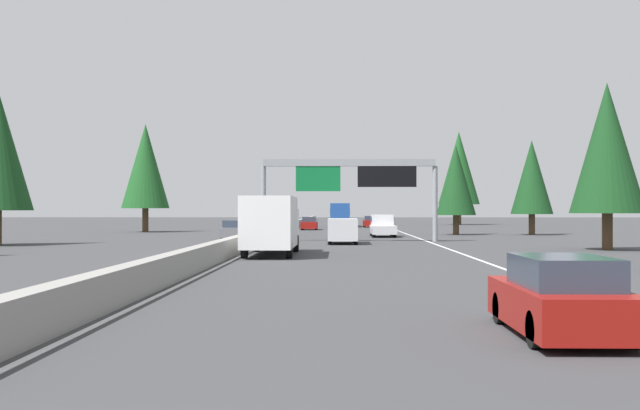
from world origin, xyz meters
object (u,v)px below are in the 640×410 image
at_px(sedan_far_right, 561,298).
at_px(minivan_far_left, 343,230).
at_px(box_truck_distant_b, 272,223).
at_px(pickup_near_right, 383,226).
at_px(sign_gantry_overhead, 352,176).
at_px(oncoming_near, 235,230).
at_px(conifer_right_far, 532,177).
at_px(conifer_right_distant, 459,168).
at_px(conifer_right_near, 607,148).
at_px(sedan_far_center, 309,224).
at_px(bus_near_center, 340,214).
at_px(conifer_left_mid, 145,166).
at_px(sedan_mid_left, 370,222).
at_px(conifer_right_mid, 456,180).

distance_m(sedan_far_right, minivan_far_left, 38.30).
bearing_deg(box_truck_distant_b, pickup_near_right, -14.94).
bearing_deg(sign_gantry_overhead, oncoming_near, 61.47).
xyz_separation_m(conifer_right_far, conifer_right_distant, (46.25, -0.58, 3.31)).
bearing_deg(minivan_far_left, conifer_right_near, -117.88).
xyz_separation_m(sedan_far_center, oncoming_near, (-27.35, 4.85, 0.00)).
bearing_deg(minivan_far_left, box_truck_distant_b, 164.56).
xyz_separation_m(bus_near_center, conifer_right_distant, (12.28, -17.91, 6.81)).
xyz_separation_m(pickup_near_right, conifer_right_distant, (51.05, -14.37, 7.61)).
bearing_deg(oncoming_near, conifer_left_mid, -147.55).
xyz_separation_m(sedan_far_right, oncoming_near, (46.24, 12.22, 0.00)).
bearing_deg(conifer_right_near, oncoming_near, 55.56).
xyz_separation_m(minivan_far_left, conifer_right_far, (18.26, -17.25, 4.27)).
bearing_deg(sedan_mid_left, box_truck_distant_b, 173.02).
bearing_deg(conifer_right_distant, sedan_far_center, 143.57).
distance_m(minivan_far_left, conifer_right_near, 17.68).
relative_size(pickup_near_right, conifer_right_near, 0.59).
xyz_separation_m(conifer_right_far, conifer_left_mid, (8.10, 37.27, 1.50)).
relative_size(pickup_near_right, sedan_far_center, 1.27).
bearing_deg(oncoming_near, conifer_right_near, 55.56).
relative_size(box_truck_distant_b, sedan_far_center, 1.93).
bearing_deg(conifer_left_mid, conifer_right_near, -134.40).
xyz_separation_m(bus_near_center, pickup_near_right, (-38.77, -3.54, -0.80)).
distance_m(sign_gantry_overhead, conifer_right_distant, 63.79).
xyz_separation_m(sedan_far_right, conifer_right_near, (30.16, -11.23, 5.12)).
bearing_deg(sign_gantry_overhead, sedan_far_right, -175.66).
bearing_deg(conifer_right_near, conifer_right_distant, -2.22).
xyz_separation_m(sign_gantry_overhead, conifer_right_near, (-11.14, -14.36, 1.09)).
bearing_deg(pickup_near_right, bus_near_center, 5.22).
bearing_deg(conifer_right_mid, minivan_far_left, 150.48).
xyz_separation_m(pickup_near_right, sedan_far_center, (22.03, 7.05, -0.23)).
bearing_deg(pickup_near_right, conifer_right_near, -151.64).
height_order(box_truck_distant_b, conifer_right_far, conifer_right_far).
bearing_deg(conifer_right_near, conifer_right_far, -4.86).
relative_size(conifer_right_distant, conifer_left_mid, 1.27).
distance_m(sedan_far_right, bus_near_center, 90.43).
distance_m(oncoming_near, conifer_right_mid, 21.90).
distance_m(conifer_right_mid, conifer_right_far, 6.83).
distance_m(pickup_near_right, conifer_right_mid, 9.46).
bearing_deg(conifer_right_near, box_truck_distant_b, 105.90).
xyz_separation_m(bus_near_center, oncoming_near, (-44.10, 8.35, -1.03)).
height_order(box_truck_distant_b, bus_near_center, bus_near_center).
xyz_separation_m(sedan_far_center, conifer_right_near, (-43.44, -18.60, 5.12)).
bearing_deg(box_truck_distant_b, minivan_far_left, -15.44).
relative_size(minivan_far_left, sedan_far_center, 1.14).
height_order(box_truck_distant_b, pickup_near_right, box_truck_distant_b).
bearing_deg(conifer_right_far, sedan_far_right, 166.57).
bearing_deg(sedan_far_center, sedan_mid_left, -30.21).
height_order(sedan_far_right, conifer_right_far, conifer_right_far).
height_order(sign_gantry_overhead, sedan_far_right, sign_gantry_overhead).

